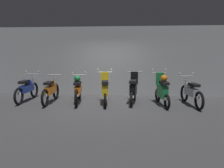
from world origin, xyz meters
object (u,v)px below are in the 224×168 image
object	(u,v)px
motorbike_slot_0	(27,89)
motorbike_slot_5	(162,90)
motorbike_slot_3	(105,90)
motorbike_slot_1	(51,90)
motorbike_slot_6	(191,92)
motorbike_slot_4	(133,89)
motorbike_slot_2	(78,89)

from	to	relation	value
motorbike_slot_0	motorbike_slot_5	bearing A→B (deg)	-1.97
motorbike_slot_3	motorbike_slot_5	size ratio (longest dim) A/B	1.00
motorbike_slot_1	motorbike_slot_6	distance (m)	5.23
motorbike_slot_1	motorbike_slot_6	bearing A→B (deg)	1.08
motorbike_slot_0	motorbike_slot_4	size ratio (longest dim) A/B	1.16
motorbike_slot_4	motorbike_slot_2	bearing A→B (deg)	-174.89
motorbike_slot_0	motorbike_slot_3	xyz separation A→B (m)	(3.13, -0.21, 0.04)
motorbike_slot_3	motorbike_slot_0	bearing A→B (deg)	176.11
motorbike_slot_4	motorbike_slot_6	xyz separation A→B (m)	(2.08, -0.15, -0.03)
motorbike_slot_1	motorbike_slot_4	bearing A→B (deg)	4.49
motorbike_slot_0	motorbike_slot_4	distance (m)	4.19
motorbike_slot_0	motorbike_slot_2	xyz separation A→B (m)	(2.09, -0.13, 0.04)
motorbike_slot_2	motorbike_slot_5	xyz separation A→B (m)	(3.14, -0.05, 0.04)
motorbike_slot_5	motorbike_slot_6	distance (m)	1.05
motorbike_slot_2	motorbike_slot_4	bearing A→B (deg)	5.11
motorbike_slot_2	motorbike_slot_0	bearing A→B (deg)	176.36
motorbike_slot_0	motorbike_slot_3	distance (m)	3.14
motorbike_slot_4	motorbike_slot_3	bearing A→B (deg)	-165.80
motorbike_slot_6	motorbike_slot_0	bearing A→B (deg)	179.14
motorbike_slot_5	motorbike_slot_3	bearing A→B (deg)	-179.09
motorbike_slot_4	motorbike_slot_6	bearing A→B (deg)	-4.06
motorbike_slot_4	motorbike_slot_1	bearing A→B (deg)	-175.51
motorbike_slot_2	motorbike_slot_3	bearing A→B (deg)	-4.38
motorbike_slot_1	motorbike_slot_4	size ratio (longest dim) A/B	1.16
motorbike_slot_0	motorbike_slot_5	world-z (taller)	motorbike_slot_5
motorbike_slot_3	motorbike_slot_5	distance (m)	2.10
motorbike_slot_0	motorbike_slot_1	distance (m)	1.06
motorbike_slot_0	motorbike_slot_6	xyz separation A→B (m)	(6.27, -0.09, 0.00)
motorbike_slot_1	motorbike_slot_6	size ratio (longest dim) A/B	1.01
motorbike_slot_2	motorbike_slot_4	xyz separation A→B (m)	(2.10, 0.19, -0.00)
motorbike_slot_1	motorbike_slot_6	xyz separation A→B (m)	(5.23, 0.10, 0.00)
motorbike_slot_4	motorbike_slot_5	distance (m)	1.07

